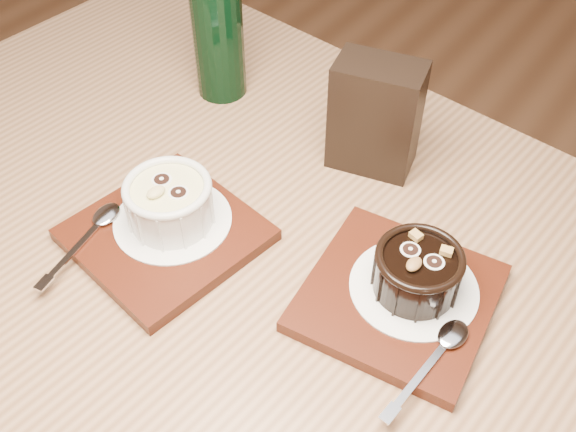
% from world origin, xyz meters
% --- Properties ---
extents(table, '(1.27, 0.91, 0.75)m').
position_xyz_m(table, '(0.15, -0.10, 0.66)').
color(table, brown).
rests_on(table, ground).
extents(tray_left, '(0.21, 0.21, 0.01)m').
position_xyz_m(tray_left, '(0.04, -0.12, 0.76)').
color(tray_left, '#49190C').
rests_on(tray_left, table).
extents(doily_left, '(0.13, 0.13, 0.00)m').
position_xyz_m(doily_left, '(0.04, -0.10, 0.77)').
color(doily_left, white).
rests_on(doily_left, tray_left).
extents(ramekin_white, '(0.09, 0.09, 0.06)m').
position_xyz_m(ramekin_white, '(0.04, -0.10, 0.80)').
color(ramekin_white, white).
rests_on(ramekin_white, doily_left).
extents(spoon_left, '(0.05, 0.14, 0.01)m').
position_xyz_m(spoon_left, '(-0.02, -0.17, 0.77)').
color(spoon_left, '#B9BBC3').
rests_on(spoon_left, tray_left).
extents(tray_right, '(0.20, 0.20, 0.01)m').
position_xyz_m(tray_right, '(0.29, -0.04, 0.76)').
color(tray_right, '#49190C').
rests_on(tray_right, table).
extents(doily_right, '(0.13, 0.13, 0.00)m').
position_xyz_m(doily_right, '(0.30, -0.03, 0.77)').
color(doily_right, white).
rests_on(doily_right, tray_right).
extents(ramekin_dark, '(0.09, 0.09, 0.05)m').
position_xyz_m(ramekin_dark, '(0.30, -0.03, 0.79)').
color(ramekin_dark, black).
rests_on(ramekin_dark, doily_right).
extents(spoon_right, '(0.04, 0.14, 0.01)m').
position_xyz_m(spoon_right, '(0.36, -0.09, 0.77)').
color(spoon_right, '#B9BBC3').
rests_on(spoon_right, tray_right).
extents(condiment_stand, '(0.11, 0.08, 0.14)m').
position_xyz_m(condiment_stand, '(0.16, 0.12, 0.82)').
color(condiment_stand, black).
rests_on(condiment_stand, table).
extents(green_bottle, '(0.07, 0.07, 0.25)m').
position_xyz_m(green_bottle, '(-0.08, 0.13, 0.85)').
color(green_bottle, black).
rests_on(green_bottle, table).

